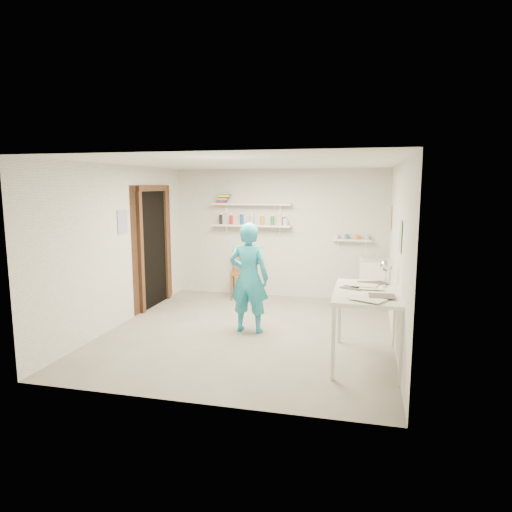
% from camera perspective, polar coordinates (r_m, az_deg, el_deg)
% --- Properties ---
extents(floor, '(4.00, 4.50, 0.02)m').
position_cam_1_polar(floor, '(6.70, -0.81, -9.52)').
color(floor, slate).
rests_on(floor, ground).
extents(ceiling, '(4.00, 4.50, 0.02)m').
position_cam_1_polar(ceiling, '(6.36, -0.86, 11.64)').
color(ceiling, silver).
rests_on(ceiling, wall_back).
extents(wall_back, '(4.00, 0.02, 2.40)m').
position_cam_1_polar(wall_back, '(8.61, 2.90, 2.84)').
color(wall_back, silver).
rests_on(wall_back, ground).
extents(wall_front, '(4.00, 0.02, 2.40)m').
position_cam_1_polar(wall_front, '(4.30, -8.34, -3.33)').
color(wall_front, silver).
rests_on(wall_front, ground).
extents(wall_left, '(0.02, 4.50, 2.40)m').
position_cam_1_polar(wall_left, '(7.18, -16.57, 1.28)').
color(wall_left, silver).
rests_on(wall_left, ground).
extents(wall_right, '(0.02, 4.50, 2.40)m').
position_cam_1_polar(wall_right, '(6.24, 17.36, 0.15)').
color(wall_right, silver).
rests_on(wall_right, ground).
extents(doorway_recess, '(0.02, 0.90, 2.00)m').
position_cam_1_polar(doorway_recess, '(8.12, -12.69, 0.84)').
color(doorway_recess, black).
rests_on(doorway_recess, wall_left).
extents(corridor_box, '(1.40, 1.50, 2.10)m').
position_cam_1_polar(corridor_box, '(8.45, -17.03, 1.32)').
color(corridor_box, brown).
rests_on(corridor_box, ground).
extents(door_lintel, '(0.06, 1.05, 0.10)m').
position_cam_1_polar(door_lintel, '(8.03, -12.82, 8.28)').
color(door_lintel, brown).
rests_on(door_lintel, wall_left).
extents(door_jamb_near, '(0.06, 0.10, 2.00)m').
position_cam_1_polar(door_jamb_near, '(7.67, -14.20, 0.33)').
color(door_jamb_near, brown).
rests_on(door_jamb_near, ground).
extents(door_jamb_far, '(0.06, 0.10, 2.00)m').
position_cam_1_polar(door_jamb_far, '(8.55, -11.10, 1.30)').
color(door_jamb_far, brown).
rests_on(door_jamb_far, ground).
extents(shelf_lower, '(1.50, 0.22, 0.03)m').
position_cam_1_polar(shelf_lower, '(8.58, -0.55, 3.83)').
color(shelf_lower, white).
rests_on(shelf_lower, wall_back).
extents(shelf_upper, '(1.50, 0.22, 0.03)m').
position_cam_1_polar(shelf_upper, '(8.55, -0.55, 6.50)').
color(shelf_upper, white).
rests_on(shelf_upper, wall_back).
extents(ledge_shelf, '(0.70, 0.14, 0.03)m').
position_cam_1_polar(ledge_shelf, '(8.39, 11.89, 1.95)').
color(ledge_shelf, white).
rests_on(ledge_shelf, wall_back).
extents(poster_left, '(0.01, 0.28, 0.36)m').
position_cam_1_polar(poster_left, '(7.18, -16.34, 4.10)').
color(poster_left, '#334C7F').
rests_on(poster_left, wall_left).
extents(poster_right_a, '(0.01, 0.34, 0.42)m').
position_cam_1_polar(poster_right_a, '(7.99, 16.50, 4.54)').
color(poster_right_a, '#995933').
rests_on(poster_right_a, wall_right).
extents(poster_right_b, '(0.01, 0.30, 0.38)m').
position_cam_1_polar(poster_right_b, '(5.65, 17.63, 2.34)').
color(poster_right_b, '#3F724C').
rests_on(poster_right_b, wall_right).
extents(belfast_sink, '(0.48, 0.60, 0.30)m').
position_cam_1_polar(belfast_sink, '(7.98, 14.56, -1.54)').
color(belfast_sink, white).
rests_on(belfast_sink, wall_right).
extents(man, '(0.60, 0.41, 1.58)m').
position_cam_1_polar(man, '(6.51, -0.89, -2.74)').
color(man, teal).
rests_on(man, ground).
extents(wall_clock, '(0.29, 0.05, 0.28)m').
position_cam_1_polar(wall_clock, '(6.67, -0.53, -0.15)').
color(wall_clock, beige).
rests_on(wall_clock, man).
extents(wooden_chair, '(0.52, 0.50, 0.96)m').
position_cam_1_polar(wooden_chair, '(8.50, -1.66, -2.13)').
color(wooden_chair, brown).
rests_on(wooden_chair, ground).
extents(work_table, '(0.79, 1.31, 0.87)m').
position_cam_1_polar(work_table, '(5.63, 13.71, -8.60)').
color(work_table, silver).
rests_on(work_table, ground).
extents(desk_lamp, '(0.16, 0.16, 0.16)m').
position_cam_1_polar(desk_lamp, '(5.99, 16.00, -1.17)').
color(desk_lamp, silver).
rests_on(desk_lamp, work_table).
extents(spray_cans, '(1.26, 0.06, 0.17)m').
position_cam_1_polar(spray_cans, '(8.57, -0.55, 4.50)').
color(spray_cans, black).
rests_on(spray_cans, shelf_lower).
extents(book_stack, '(0.28, 0.14, 0.17)m').
position_cam_1_polar(book_stack, '(8.70, -4.09, 7.17)').
color(book_stack, red).
rests_on(book_stack, shelf_upper).
extents(ledge_pots, '(0.48, 0.07, 0.09)m').
position_cam_1_polar(ledge_pots, '(8.38, 11.90, 2.36)').
color(ledge_pots, silver).
rests_on(ledge_pots, ledge_shelf).
extents(papers, '(0.30, 0.22, 0.03)m').
position_cam_1_polar(papers, '(5.51, 13.88, -4.10)').
color(papers, silver).
rests_on(papers, work_table).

